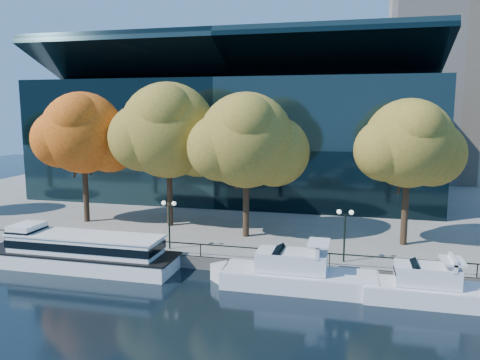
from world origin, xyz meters
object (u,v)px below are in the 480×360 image
(tree_4, at_px, (410,145))
(lamp_2, at_px, (345,223))
(cruiser_far, at_px, (426,288))
(lamp_1, at_px, (169,214))
(tree_3, at_px, (248,142))
(cruiser_near, at_px, (292,273))
(tree_1, at_px, (84,135))
(tree_2, at_px, (170,132))
(tour_boat, at_px, (75,250))

(tree_4, height_order, lamp_2, tree_4)
(cruiser_far, bearing_deg, lamp_1, 168.10)
(tree_3, bearing_deg, lamp_1, -136.45)
(cruiser_far, bearing_deg, cruiser_near, 177.36)
(tree_3, height_order, lamp_2, tree_3)
(tree_1, xyz_separation_m, tree_2, (9.01, 0.46, 0.31))
(tree_2, xyz_separation_m, lamp_2, (16.85, -7.30, -6.26))
(tour_boat, distance_m, tree_3, 16.95)
(lamp_2, bearing_deg, tree_1, 165.19)
(tour_boat, distance_m, lamp_1, 7.92)
(cruiser_near, xyz_separation_m, lamp_2, (3.42, 3.70, 2.90))
(tree_1, distance_m, lamp_2, 27.40)
(tour_boat, distance_m, cruiser_far, 26.14)
(cruiser_far, relative_size, tree_1, 0.75)
(tree_2, height_order, tree_3, tree_2)
(tree_2, distance_m, lamp_2, 19.40)
(cruiser_near, height_order, cruiser_far, cruiser_near)
(tree_3, relative_size, lamp_2, 3.22)
(tree_1, xyz_separation_m, tree_4, (30.86, -1.00, -0.43))
(tree_3, relative_size, lamp_1, 3.22)
(cruiser_far, bearing_deg, tree_1, 160.68)
(cruiser_far, bearing_deg, tour_boat, 178.46)
(tree_1, distance_m, tree_3, 17.29)
(tree_4, bearing_deg, tour_boat, -160.29)
(cruiser_near, distance_m, tree_1, 26.32)
(tree_3, distance_m, tree_4, 13.67)
(tree_4, bearing_deg, cruiser_near, -131.46)
(tour_boat, height_order, cruiser_far, tour_boat)
(cruiser_near, bearing_deg, lamp_2, 47.22)
(cruiser_near, xyz_separation_m, tree_4, (8.42, 9.54, 8.42))
(cruiser_far, distance_m, tree_3, 18.85)
(tree_1, height_order, tree_4, tree_1)
(tree_3, relative_size, tree_4, 1.05)
(lamp_2, bearing_deg, tree_2, 156.57)
(cruiser_near, relative_size, lamp_1, 2.97)
(tour_boat, relative_size, tree_2, 1.23)
(tree_3, bearing_deg, tree_2, 165.53)
(lamp_1, bearing_deg, tree_3, 43.55)
(cruiser_far, xyz_separation_m, tree_3, (-14.01, 9.29, 8.54))
(cruiser_near, relative_size, tree_2, 0.85)
(tree_2, bearing_deg, tree_3, -14.47)
(lamp_1, bearing_deg, cruiser_far, -11.90)
(tree_2, bearing_deg, cruiser_near, -39.32)
(lamp_1, distance_m, lamp_2, 14.11)
(cruiser_near, distance_m, lamp_2, 5.81)
(cruiser_far, bearing_deg, lamp_2, 142.54)
(tree_1, bearing_deg, lamp_2, -14.81)
(lamp_1, xyz_separation_m, lamp_2, (14.11, 0.00, 0.00))
(tree_1, bearing_deg, cruiser_far, -19.32)
(cruiser_near, distance_m, cruiser_far, 8.78)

